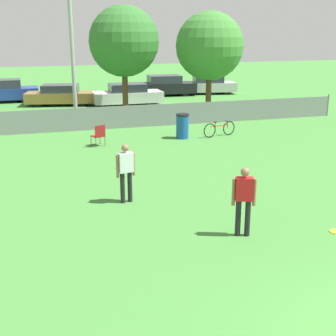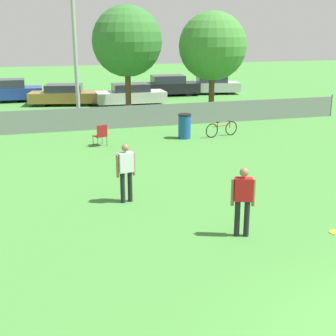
{
  "view_description": "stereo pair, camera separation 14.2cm",
  "coord_description": "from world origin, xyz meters",
  "px_view_note": "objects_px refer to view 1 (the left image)",
  "views": [
    {
      "loc": [
        -5.64,
        -4.31,
        4.7
      ],
      "look_at": [
        -2.07,
        7.39,
        1.05
      ],
      "focal_mm": 50.0,
      "sensor_mm": 36.0,
      "label": 1
    },
    {
      "loc": [
        -5.51,
        -4.35,
        4.7
      ],
      "look_at": [
        -2.07,
        7.39,
        1.05
      ],
      "focal_mm": 50.0,
      "sensor_mm": 36.0,
      "label": 2
    }
  ],
  "objects_px": {
    "tree_near_pole": "(124,41)",
    "parked_car_tan": "(61,95)",
    "parked_car_dark": "(164,86)",
    "parked_car_blue": "(3,91)",
    "light_pole": "(70,3)",
    "folding_chair_sideline": "(99,134)",
    "frisbee_disc": "(335,231)",
    "trash_bin": "(182,126)",
    "player_defender_red": "(244,197)",
    "parked_car_white": "(128,95)",
    "bicycle_sideline": "(219,129)",
    "parked_car_silver": "(208,85)",
    "tree_far_right": "(210,46)",
    "player_receiver_white": "(126,169)"
  },
  "relations": [
    {
      "from": "tree_near_pole",
      "to": "trash_bin",
      "type": "height_order",
      "value": "tree_near_pole"
    },
    {
      "from": "folding_chair_sideline",
      "to": "parked_car_tan",
      "type": "relative_size",
      "value": 0.19
    },
    {
      "from": "bicycle_sideline",
      "to": "folding_chair_sideline",
      "type": "bearing_deg",
      "value": 169.16
    },
    {
      "from": "trash_bin",
      "to": "parked_car_tan",
      "type": "distance_m",
      "value": 12.08
    },
    {
      "from": "tree_far_right",
      "to": "parked_car_silver",
      "type": "relative_size",
      "value": 1.31
    },
    {
      "from": "parked_car_tan",
      "to": "parked_car_dark",
      "type": "bearing_deg",
      "value": 29.31
    },
    {
      "from": "folding_chair_sideline",
      "to": "parked_car_white",
      "type": "xyz_separation_m",
      "value": [
        3.47,
        10.35,
        0.17
      ]
    },
    {
      "from": "trash_bin",
      "to": "parked_car_blue",
      "type": "height_order",
      "value": "parked_car_blue"
    },
    {
      "from": "light_pole",
      "to": "trash_bin",
      "type": "height_order",
      "value": "light_pole"
    },
    {
      "from": "bicycle_sideline",
      "to": "parked_car_tan",
      "type": "bearing_deg",
      "value": 104.85
    },
    {
      "from": "tree_near_pole",
      "to": "parked_car_tan",
      "type": "distance_m",
      "value": 6.56
    },
    {
      "from": "frisbee_disc",
      "to": "bicycle_sideline",
      "type": "relative_size",
      "value": 0.17
    },
    {
      "from": "parked_car_blue",
      "to": "parked_car_tan",
      "type": "distance_m",
      "value": 4.35
    },
    {
      "from": "player_defender_red",
      "to": "parked_car_blue",
      "type": "xyz_separation_m",
      "value": [
        -6.05,
        23.87,
        -0.25
      ]
    },
    {
      "from": "frisbee_disc",
      "to": "light_pole",
      "type": "bearing_deg",
      "value": 106.12
    },
    {
      "from": "light_pole",
      "to": "parked_car_silver",
      "type": "xyz_separation_m",
      "value": [
        10.8,
        8.83,
        -5.22
      ]
    },
    {
      "from": "folding_chair_sideline",
      "to": "parked_car_tan",
      "type": "bearing_deg",
      "value": -106.89
    },
    {
      "from": "tree_far_right",
      "to": "parked_car_tan",
      "type": "distance_m",
      "value": 10.16
    },
    {
      "from": "parked_car_white",
      "to": "parked_car_dark",
      "type": "height_order",
      "value": "parked_car_dark"
    },
    {
      "from": "tree_far_right",
      "to": "light_pole",
      "type": "bearing_deg",
      "value": -173.76
    },
    {
      "from": "tree_far_right",
      "to": "trash_bin",
      "type": "height_order",
      "value": "tree_far_right"
    },
    {
      "from": "frisbee_disc",
      "to": "parked_car_white",
      "type": "xyz_separation_m",
      "value": [
        -0.63,
        20.61,
        0.65
      ]
    },
    {
      "from": "tree_near_pole",
      "to": "light_pole",
      "type": "bearing_deg",
      "value": -148.27
    },
    {
      "from": "light_pole",
      "to": "folding_chair_sideline",
      "type": "bearing_deg",
      "value": -85.92
    },
    {
      "from": "tree_far_right",
      "to": "parked_car_tan",
      "type": "xyz_separation_m",
      "value": [
        -7.88,
        5.6,
        -3.13
      ]
    },
    {
      "from": "tree_far_right",
      "to": "trash_bin",
      "type": "xyz_separation_m",
      "value": [
        -3.48,
        -5.65,
        -3.22
      ]
    },
    {
      "from": "parked_car_dark",
      "to": "parked_car_silver",
      "type": "relative_size",
      "value": 1.05
    },
    {
      "from": "parked_car_dark",
      "to": "parked_car_blue",
      "type": "bearing_deg",
      "value": -177.32
    },
    {
      "from": "frisbee_disc",
      "to": "parked_car_blue",
      "type": "height_order",
      "value": "parked_car_blue"
    },
    {
      "from": "tree_near_pole",
      "to": "player_defender_red",
      "type": "xyz_separation_m",
      "value": [
        -0.77,
        -16.82,
        -3.07
      ]
    },
    {
      "from": "bicycle_sideline",
      "to": "parked_car_silver",
      "type": "distance_m",
      "value": 14.61
    },
    {
      "from": "frisbee_disc",
      "to": "parked_car_tan",
      "type": "xyz_separation_m",
      "value": [
        -4.7,
        21.89,
        0.63
      ]
    },
    {
      "from": "parked_car_tan",
      "to": "folding_chair_sideline",
      "type": "bearing_deg",
      "value": -75.01
    },
    {
      "from": "folding_chair_sideline",
      "to": "parked_car_white",
      "type": "distance_m",
      "value": 10.92
    },
    {
      "from": "bicycle_sideline",
      "to": "parked_car_silver",
      "type": "bearing_deg",
      "value": 56.88
    },
    {
      "from": "folding_chair_sideline",
      "to": "parked_car_blue",
      "type": "bearing_deg",
      "value": -93.34
    },
    {
      "from": "tree_near_pole",
      "to": "parked_car_tan",
      "type": "xyz_separation_m",
      "value": [
        -3.24,
        4.58,
        -3.4
      ]
    },
    {
      "from": "tree_near_pole",
      "to": "parked_car_blue",
      "type": "relative_size",
      "value": 1.31
    },
    {
      "from": "trash_bin",
      "to": "parked_car_silver",
      "type": "relative_size",
      "value": 0.25
    },
    {
      "from": "player_receiver_white",
      "to": "player_defender_red",
      "type": "bearing_deg",
      "value": -64.34
    },
    {
      "from": "light_pole",
      "to": "bicycle_sideline",
      "type": "relative_size",
      "value": 6.03
    },
    {
      "from": "player_defender_red",
      "to": "parked_car_tan",
      "type": "relative_size",
      "value": 0.36
    },
    {
      "from": "player_receiver_white",
      "to": "trash_bin",
      "type": "relative_size",
      "value": 1.53
    },
    {
      "from": "trash_bin",
      "to": "parked_car_dark",
      "type": "relative_size",
      "value": 0.24
    },
    {
      "from": "trash_bin",
      "to": "tree_near_pole",
      "type": "bearing_deg",
      "value": 99.84
    },
    {
      "from": "light_pole",
      "to": "folding_chair_sideline",
      "type": "relative_size",
      "value": 11.3
    },
    {
      "from": "tree_far_right",
      "to": "parked_car_dark",
      "type": "bearing_deg",
      "value": 91.9
    },
    {
      "from": "folding_chair_sideline",
      "to": "parked_car_dark",
      "type": "relative_size",
      "value": 0.2
    },
    {
      "from": "tree_far_right",
      "to": "player_defender_red",
      "type": "distance_m",
      "value": 16.94
    },
    {
      "from": "tree_far_right",
      "to": "player_defender_red",
      "type": "xyz_separation_m",
      "value": [
        -5.41,
        -15.8,
        -2.8
      ]
    }
  ]
}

